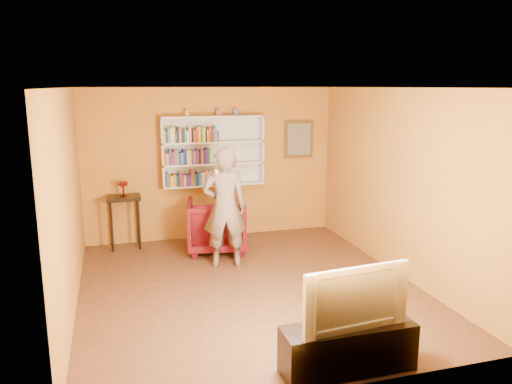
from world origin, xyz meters
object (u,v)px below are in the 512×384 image
console_table (124,205)px  tv_cabinet (348,348)px  bookshelf (212,151)px  television (350,295)px  armchair (217,225)px  person (225,208)px  ruby_lustre (123,185)px

console_table → tv_cabinet: (1.94, -4.50, -0.52)m
bookshelf → television: 4.74m
tv_cabinet → television: bearing=0.0°
bookshelf → tv_cabinet: size_ratio=1.37×
armchair → tv_cabinet: size_ratio=0.74×
bookshelf → tv_cabinet: (0.38, -4.66, -1.36)m
person → television: person is taller
console_table → ruby_lustre: size_ratio=3.54×
console_table → ruby_lustre: bearing=161.6°
armchair → television: bearing=107.9°
ruby_lustre → armchair: bearing=-21.7°
console_table → armchair: 1.61m
person → television: 3.20m
person → tv_cabinet: size_ratio=1.40×
ruby_lustre → television: (1.94, -4.50, -0.31)m
television → console_table: bearing=107.9°
ruby_lustre → tv_cabinet: ruby_lustre is taller
tv_cabinet → person: bearing=99.0°
bookshelf → person: 1.65m
television → bookshelf: bearing=89.2°
console_table → person: size_ratio=0.49×
ruby_lustre → television: size_ratio=0.23×
bookshelf → ruby_lustre: bookshelf is taller
ruby_lustre → tv_cabinet: size_ratio=0.20×
bookshelf → console_table: size_ratio=1.98×
television → tv_cabinet: bearing=0.0°
bookshelf → person: bookshelf is taller
person → bookshelf: bearing=-87.4°
tv_cabinet → console_table: bearing=113.4°
tv_cabinet → armchair: bearing=96.9°
television → person: bearing=93.6°
console_table → ruby_lustre: 0.34m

